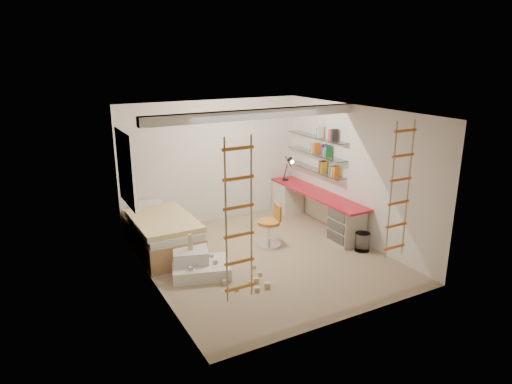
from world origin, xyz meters
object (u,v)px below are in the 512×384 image
swivel_chair (270,231)px  desk (315,208)px  bed (162,233)px  play_platform (198,265)px

swivel_chair → desk: bearing=17.9°
desk → bed: (-3.20, 0.36, -0.07)m
desk → swivel_chair: (-1.35, -0.44, -0.11)m
desk → swivel_chair: 1.42m
bed → play_platform: bearing=-80.0°
desk → play_platform: bearing=-163.5°
swivel_chair → play_platform: (-1.63, -0.45, -0.14)m
bed → swivel_chair: size_ratio=2.48×
play_platform → desk: bearing=16.5°
swivel_chair → play_platform: bearing=-164.7°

